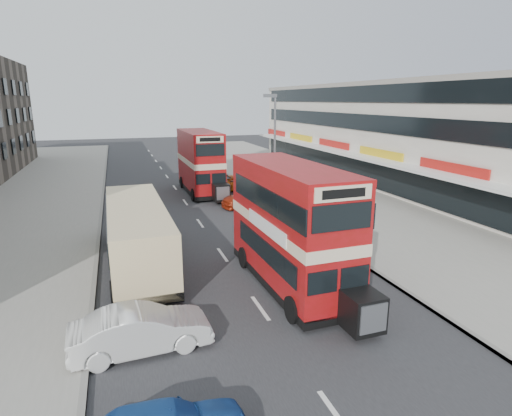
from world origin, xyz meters
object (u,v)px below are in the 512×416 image
object	(u,v)px
bus_main	(291,226)
coach	(137,232)
pedestrian_far	(243,166)
cyclist	(239,193)
pedestrian_near	(311,196)
bus_second	(200,162)
car_right_b	(232,183)
car_right_a	(254,197)
street_lamp	(274,140)
car_left_front	(141,330)

from	to	relation	value
bus_main	coach	world-z (taller)	bus_main
pedestrian_far	cyclist	bearing A→B (deg)	-112.68
bus_main	pedestrian_near	xyz separation A→B (m)	(6.53, 11.74, -1.69)
bus_second	pedestrian_far	world-z (taller)	bus_second
coach	car_right_b	size ratio (longest dim) A/B	2.17
coach	bus_second	bearing A→B (deg)	67.27
car_right_a	street_lamp	bearing A→B (deg)	112.68
car_right_b	coach	bearing A→B (deg)	-34.34
bus_second	cyclist	bearing A→B (deg)	117.43
pedestrian_near	pedestrian_far	size ratio (longest dim) A/B	0.98
bus_main	car_right_b	bearing A→B (deg)	-99.65
coach	cyclist	size ratio (longest dim) A/B	5.37
coach	pedestrian_far	bearing A→B (deg)	60.80
pedestrian_far	cyclist	xyz separation A→B (m)	(-3.62, -11.11, -0.34)
street_lamp	car_right_a	xyz separation A→B (m)	(-1.87, -0.88, -4.08)
car_left_front	pedestrian_near	world-z (taller)	pedestrian_near
coach	cyclist	world-z (taller)	coach
bus_main	coach	size ratio (longest dim) A/B	0.89
pedestrian_far	bus_second	bearing A→B (deg)	-134.38
bus_main	pedestrian_near	distance (m)	13.54
coach	street_lamp	bearing A→B (deg)	41.87
street_lamp	coach	distance (m)	14.86
car_right_a	cyclist	distance (m)	2.05
bus_main	pedestrian_near	bearing A→B (deg)	-120.84
car_right_a	car_right_b	distance (m)	6.05
street_lamp	cyclist	xyz separation A→B (m)	(-2.43, 1.08, -4.15)
bus_second	car_right_b	xyz separation A→B (m)	(2.70, -0.03, -1.99)
cyclist	bus_second	bearing A→B (deg)	123.70
pedestrian_near	pedestrian_far	world-z (taller)	pedestrian_far
street_lamp	pedestrian_far	distance (m)	12.82
car_left_front	bus_main	bearing A→B (deg)	-67.68
coach	pedestrian_far	size ratio (longest dim) A/B	6.23
bus_second	pedestrian_far	size ratio (longest dim) A/B	5.54
street_lamp	pedestrian_far	xyz separation A→B (m)	(1.18, 12.19, -3.81)
coach	cyclist	distance (m)	13.72
car_right_b	street_lamp	bearing A→B (deg)	16.19
coach	car_left_front	distance (m)	7.65
bus_main	car_right_a	xyz separation A→B (m)	(2.77, 13.54, -1.93)
car_right_b	pedestrian_near	bearing A→B (deg)	21.62
bus_second	pedestrian_near	xyz separation A→B (m)	(6.52, -7.87, -1.69)
bus_second	car_left_front	distance (m)	23.61
car_right_b	cyclist	distance (m)	4.11
bus_main	car_right_b	xyz separation A→B (m)	(2.72, 19.59, -1.99)
car_left_front	coach	bearing A→B (deg)	-5.98
street_lamp	pedestrian_near	size ratio (longest dim) A/B	5.05
bus_second	pedestrian_near	distance (m)	10.36
car_left_front	car_right_a	world-z (taller)	car_left_front
street_lamp	bus_main	size ratio (longest dim) A/B	0.89
pedestrian_near	cyclist	xyz separation A→B (m)	(-4.32, 3.77, -0.32)
car_right_b	pedestrian_far	xyz separation A→B (m)	(3.11, 7.02, 0.32)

